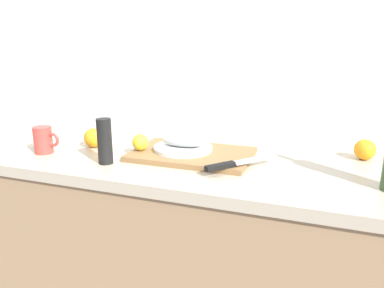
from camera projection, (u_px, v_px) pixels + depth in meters
back_wall at (167, 58)px, 1.65m from camera, size 3.20×0.05×2.50m
kitchen_counter at (140, 254)px, 1.57m from camera, size 2.00×0.60×0.90m
cutting_board at (192, 154)px, 1.40m from camera, size 0.44×0.29×0.02m
white_plate at (183, 148)px, 1.42m from camera, size 0.22×0.22×0.01m
fish_fillet at (183, 142)px, 1.41m from camera, size 0.17×0.07×0.04m
chef_knife at (233, 164)px, 1.23m from camera, size 0.21×0.24×0.02m
lemon_0 at (140, 142)px, 1.41m from camera, size 0.06×0.06×0.06m
coffee_mug_0 at (44, 140)px, 1.44m from camera, size 0.11×0.07×0.10m
orange_0 at (365, 150)px, 1.36m from camera, size 0.08×0.08×0.08m
orange_1 at (94, 138)px, 1.52m from camera, size 0.08×0.08×0.08m
pepper_mill at (105, 141)px, 1.31m from camera, size 0.05×0.05×0.16m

